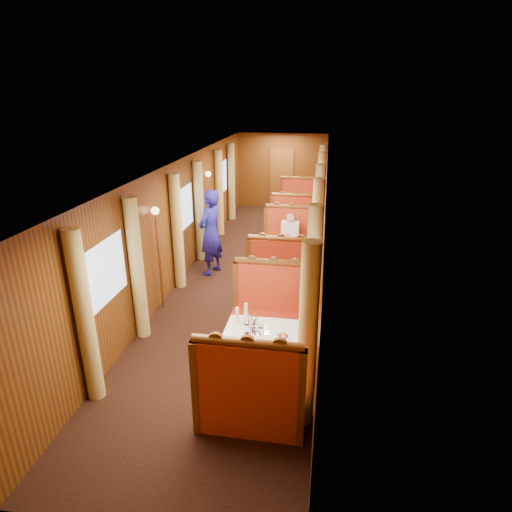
% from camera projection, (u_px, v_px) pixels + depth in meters
% --- Properties ---
extents(floor, '(3.00, 12.00, 0.01)m').
position_uv_depth(floor, '(252.00, 275.00, 9.47)').
color(floor, black).
rests_on(floor, ground).
extents(ceiling, '(3.00, 12.00, 0.01)m').
position_uv_depth(ceiling, '(252.00, 161.00, 8.57)').
color(ceiling, silver).
rests_on(ceiling, wall_left).
extents(wall_far, '(3.00, 0.01, 2.50)m').
position_uv_depth(wall_far, '(282.00, 171.00, 14.54)').
color(wall_far, brown).
rests_on(wall_far, floor).
extents(wall_near, '(3.00, 0.01, 2.50)m').
position_uv_depth(wall_near, '(129.00, 427.00, 3.50)').
color(wall_near, brown).
rests_on(wall_near, floor).
extents(wall_left, '(0.01, 12.00, 2.50)m').
position_uv_depth(wall_left, '(184.00, 218.00, 9.24)').
color(wall_left, brown).
rests_on(wall_left, floor).
extents(wall_right, '(0.01, 12.00, 2.50)m').
position_uv_depth(wall_right, '(324.00, 224.00, 8.80)').
color(wall_right, brown).
rests_on(wall_right, floor).
extents(doorway_far, '(0.80, 0.04, 2.00)m').
position_uv_depth(doorway_far, '(281.00, 179.00, 14.60)').
color(doorway_far, brown).
rests_on(doorway_far, floor).
extents(table_near, '(1.05, 0.72, 0.75)m').
position_uv_depth(table_near, '(263.00, 353.00, 6.01)').
color(table_near, white).
rests_on(table_near, floor).
extents(banquette_near_fwd, '(1.30, 0.55, 1.34)m').
position_uv_depth(banquette_near_fwd, '(250.00, 398.00, 5.06)').
color(banquette_near_fwd, '#B01613').
rests_on(banquette_near_fwd, floor).
extents(banquette_near_aft, '(1.30, 0.55, 1.34)m').
position_uv_depth(banquette_near_aft, '(272.00, 315.00, 6.92)').
color(banquette_near_aft, '#B01613').
rests_on(banquette_near_aft, floor).
extents(table_mid, '(1.05, 0.72, 0.75)m').
position_uv_depth(table_mid, '(286.00, 261.00, 9.23)').
color(table_mid, white).
rests_on(table_mid, floor).
extents(banquette_mid_fwd, '(1.30, 0.55, 1.34)m').
position_uv_depth(banquette_mid_fwd, '(281.00, 278.00, 8.27)').
color(banquette_mid_fwd, '#B01613').
rests_on(banquette_mid_fwd, floor).
extents(banquette_mid_aft, '(1.30, 0.55, 1.34)m').
position_uv_depth(banquette_mid_aft, '(290.00, 244.00, 10.14)').
color(banquette_mid_aft, '#B01613').
rests_on(banquette_mid_aft, floor).
extents(table_far, '(1.05, 0.72, 0.75)m').
position_uv_depth(table_far, '(298.00, 217.00, 12.44)').
color(table_far, white).
rests_on(table_far, floor).
extents(banquette_far_fwd, '(1.30, 0.55, 1.34)m').
position_uv_depth(banquette_far_fwd, '(295.00, 226.00, 11.49)').
color(banquette_far_fwd, '#B01613').
rests_on(banquette_far_fwd, floor).
extents(banquette_far_aft, '(1.30, 0.55, 1.34)m').
position_uv_depth(banquette_far_aft, '(300.00, 207.00, 13.36)').
color(banquette_far_aft, '#B01613').
rests_on(banquette_far_aft, floor).
extents(tea_tray, '(0.40, 0.34, 0.01)m').
position_uv_depth(tea_tray, '(256.00, 331.00, 5.84)').
color(tea_tray, silver).
rests_on(tea_tray, table_near).
extents(teapot_left, '(0.20, 0.17, 0.14)m').
position_uv_depth(teapot_left, '(248.00, 328.00, 5.78)').
color(teapot_left, silver).
rests_on(teapot_left, tea_tray).
extents(teapot_right, '(0.17, 0.14, 0.11)m').
position_uv_depth(teapot_right, '(261.00, 331.00, 5.75)').
color(teapot_right, silver).
rests_on(teapot_right, tea_tray).
extents(teapot_back, '(0.19, 0.17, 0.13)m').
position_uv_depth(teapot_back, '(254.00, 323.00, 5.92)').
color(teapot_back, silver).
rests_on(teapot_back, tea_tray).
extents(fruit_plate, '(0.21, 0.21, 0.05)m').
position_uv_depth(fruit_plate, '(283.00, 336.00, 5.69)').
color(fruit_plate, white).
rests_on(fruit_plate, table_near).
extents(cup_inboard, '(0.08, 0.08, 0.26)m').
position_uv_depth(cup_inboard, '(237.00, 318.00, 5.98)').
color(cup_inboard, white).
rests_on(cup_inboard, table_near).
extents(cup_outboard, '(0.08, 0.08, 0.26)m').
position_uv_depth(cup_outboard, '(246.00, 313.00, 6.09)').
color(cup_outboard, white).
rests_on(cup_outboard, table_near).
extents(rose_vase_mid, '(0.06, 0.06, 0.36)m').
position_uv_depth(rose_vase_mid, '(288.00, 238.00, 8.99)').
color(rose_vase_mid, silver).
rests_on(rose_vase_mid, table_mid).
extents(rose_vase_far, '(0.06, 0.06, 0.36)m').
position_uv_depth(rose_vase_far, '(298.00, 198.00, 12.27)').
color(rose_vase_far, silver).
rests_on(rose_vase_far, table_far).
extents(window_left_near, '(0.01, 1.20, 0.90)m').
position_uv_depth(window_left_near, '(105.00, 273.00, 5.95)').
color(window_left_near, '#98ADCC').
rests_on(window_left_near, wall_left).
extents(curtain_left_near_a, '(0.22, 0.22, 2.35)m').
position_uv_depth(curtain_left_near_a, '(85.00, 319.00, 5.32)').
color(curtain_left_near_a, tan).
rests_on(curtain_left_near_a, floor).
extents(curtain_left_near_b, '(0.22, 0.22, 2.35)m').
position_uv_depth(curtain_left_near_b, '(137.00, 270.00, 6.75)').
color(curtain_left_near_b, tan).
rests_on(curtain_left_near_b, floor).
extents(window_right_near, '(0.01, 1.20, 0.90)m').
position_uv_depth(window_right_near, '(320.00, 288.00, 5.51)').
color(window_right_near, '#98ADCC').
rests_on(window_right_near, wall_right).
extents(curtain_right_near_a, '(0.22, 0.22, 2.35)m').
position_uv_depth(curtain_right_near_a, '(307.00, 338.00, 4.90)').
color(curtain_right_near_a, tan).
rests_on(curtain_right_near_a, floor).
extents(curtain_right_near_b, '(0.22, 0.22, 2.35)m').
position_uv_depth(curtain_right_near_b, '(313.00, 282.00, 6.34)').
color(curtain_right_near_b, tan).
rests_on(curtain_right_near_b, floor).
extents(window_left_mid, '(0.01, 1.20, 0.90)m').
position_uv_depth(window_left_mid, '(184.00, 209.00, 9.17)').
color(window_left_mid, '#98ADCC').
rests_on(window_left_mid, wall_left).
extents(curtain_left_mid_a, '(0.22, 0.22, 2.35)m').
position_uv_depth(curtain_left_mid_a, '(177.00, 232.00, 8.53)').
color(curtain_left_mid_a, tan).
rests_on(curtain_left_mid_a, floor).
extents(curtain_left_mid_b, '(0.22, 0.22, 2.35)m').
position_uv_depth(curtain_left_mid_b, '(199.00, 212.00, 9.97)').
color(curtain_left_mid_b, tan).
rests_on(curtain_left_mid_b, floor).
extents(window_right_mid, '(0.01, 1.20, 0.90)m').
position_uv_depth(window_right_mid, '(323.00, 215.00, 8.73)').
color(window_right_mid, '#98ADCC').
rests_on(window_right_mid, wall_right).
extents(curtain_right_mid_a, '(0.22, 0.22, 2.35)m').
position_uv_depth(curtain_right_mid_a, '(316.00, 240.00, 8.12)').
color(curtain_right_mid_a, tan).
rests_on(curtain_right_mid_a, floor).
extents(curtain_right_mid_b, '(0.22, 0.22, 2.35)m').
position_uv_depth(curtain_right_mid_b, '(318.00, 217.00, 9.56)').
color(curtain_right_mid_b, tan).
rests_on(curtain_right_mid_b, floor).
extents(window_left_far, '(0.01, 1.20, 0.90)m').
position_uv_depth(window_left_far, '(222.00, 178.00, 12.39)').
color(window_left_far, '#98ADCC').
rests_on(window_left_far, wall_left).
extents(curtain_left_far_a, '(0.22, 0.22, 2.35)m').
position_uv_depth(curtain_left_far_a, '(219.00, 193.00, 11.75)').
color(curtain_left_far_a, tan).
rests_on(curtain_left_far_a, floor).
extents(curtain_left_far_b, '(0.22, 0.22, 2.35)m').
position_uv_depth(curtain_left_far_b, '(231.00, 182.00, 13.19)').
color(curtain_left_far_b, tan).
rests_on(curtain_left_far_b, floor).
extents(window_right_far, '(0.01, 1.20, 0.90)m').
position_uv_depth(window_right_far, '(325.00, 181.00, 11.95)').
color(window_right_far, '#98ADCC').
rests_on(window_right_far, wall_right).
extents(curtain_right_far_a, '(0.22, 0.22, 2.35)m').
position_uv_depth(curtain_right_far_a, '(320.00, 197.00, 11.34)').
color(curtain_right_far_a, tan).
rests_on(curtain_right_far_a, floor).
extents(curtain_right_far_b, '(0.22, 0.22, 2.35)m').
position_uv_depth(curtain_right_far_b, '(321.00, 185.00, 12.78)').
color(curtain_right_far_b, tan).
rests_on(curtain_right_far_b, floor).
extents(sconce_left_fore, '(0.14, 0.14, 1.95)m').
position_uv_depth(sconce_left_fore, '(157.00, 238.00, 7.57)').
color(sconce_left_fore, '#BF8C3F').
rests_on(sconce_left_fore, floor).
extents(sconce_right_fore, '(0.14, 0.14, 1.95)m').
position_uv_depth(sconce_right_fore, '(317.00, 246.00, 7.15)').
color(sconce_right_fore, '#BF8C3F').
rests_on(sconce_right_fore, floor).
extents(sconce_left_aft, '(0.14, 0.14, 1.95)m').
position_uv_depth(sconce_left_aft, '(209.00, 194.00, 10.79)').
color(sconce_left_aft, '#BF8C3F').
rests_on(sconce_left_aft, floor).
extents(sconce_right_aft, '(0.14, 0.14, 1.95)m').
position_uv_depth(sconce_right_aft, '(321.00, 198.00, 10.37)').
color(sconce_right_aft, '#BF8C3F').
rests_on(sconce_right_aft, floor).
extents(steward, '(0.66, 0.80, 1.88)m').
position_uv_depth(steward, '(210.00, 233.00, 9.26)').
color(steward, navy).
rests_on(steward, floor).
extents(passenger, '(0.40, 0.44, 0.76)m').
position_uv_depth(passenger, '(290.00, 234.00, 9.81)').
color(passenger, beige).
rests_on(passenger, banquette_mid_aft).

